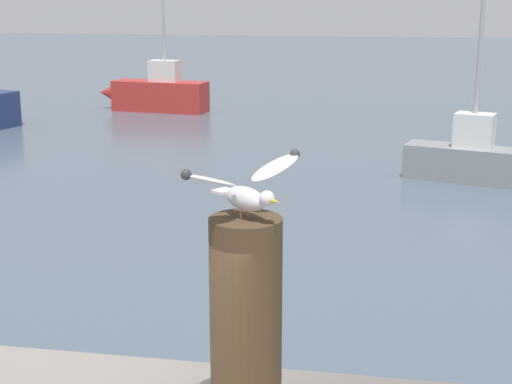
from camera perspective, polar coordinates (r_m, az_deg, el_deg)
The scene contains 4 objects.
mooring_post at distance 3.45m, azimuth -0.74°, elevation -9.33°, with size 0.31×0.31×0.93m, color #4C3823.
seagull at distance 3.25m, azimuth -0.73°, elevation 0.24°, with size 0.47×0.56×0.25m.
boat_red at distance 24.00m, azimuth -7.49°, elevation 7.16°, with size 3.52×1.23×4.24m.
boat_grey at distance 15.40m, azimuth 16.59°, elevation 2.20°, with size 3.27×1.54×3.41m.
Camera 1 is at (1.79, -3.58, 3.53)m, focal length 55.07 mm.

